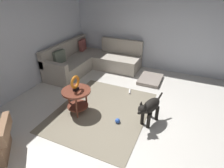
# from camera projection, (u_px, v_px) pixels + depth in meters

# --- Properties ---
(ground_plane) EXTENTS (6.00, 6.00, 0.10)m
(ground_plane) POSITION_uv_depth(u_px,v_px,m) (130.00, 126.00, 3.66)
(ground_plane) COLOR silver
(wall_back) EXTENTS (6.00, 0.12, 2.70)m
(wall_back) POSITION_uv_depth(u_px,v_px,m) (7.00, 40.00, 4.03)
(wall_back) COLOR silver
(wall_back) RESTS_ON ground_plane
(wall_right) EXTENTS (0.12, 6.00, 2.70)m
(wall_right) POSITION_uv_depth(u_px,v_px,m) (165.00, 26.00, 5.33)
(wall_right) COLOR silver
(wall_right) RESTS_ON ground_plane
(area_rug) EXTENTS (2.30, 1.90, 0.01)m
(area_rug) POSITION_uv_depth(u_px,v_px,m) (102.00, 111.00, 4.01)
(area_rug) COLOR gray
(area_rug) RESTS_ON ground_plane
(sectional_couch) EXTENTS (2.20, 2.25, 0.88)m
(sectional_couch) POSITION_uv_depth(u_px,v_px,m) (91.00, 61.00, 5.80)
(sectional_couch) COLOR #B2A899
(sectional_couch) RESTS_ON ground_plane
(side_table) EXTENTS (0.60, 0.60, 0.54)m
(side_table) POSITION_uv_depth(u_px,v_px,m) (77.00, 95.00, 3.80)
(side_table) COLOR brown
(side_table) RESTS_ON ground_plane
(torus_sculpture) EXTENTS (0.28, 0.08, 0.33)m
(torus_sculpture) POSITION_uv_depth(u_px,v_px,m) (75.00, 83.00, 3.65)
(torus_sculpture) COLOR black
(torus_sculpture) RESTS_ON side_table
(dog_bed_mat) EXTENTS (0.80, 0.60, 0.09)m
(dog_bed_mat) POSITION_uv_depth(u_px,v_px,m) (150.00, 79.00, 5.23)
(dog_bed_mat) COLOR gray
(dog_bed_mat) RESTS_ON ground_plane
(dog) EXTENTS (0.82, 0.37, 0.63)m
(dog) POSITION_uv_depth(u_px,v_px,m) (150.00, 108.00, 3.49)
(dog) COLOR black
(dog) RESTS_ON ground_plane
(dog_toy_ball) EXTENTS (0.10, 0.10, 0.10)m
(dog_toy_ball) POSITION_uv_depth(u_px,v_px,m) (118.00, 121.00, 3.65)
(dog_toy_ball) COLOR blue
(dog_toy_ball) RESTS_ON ground_plane
(dog_toy_rope) EXTENTS (0.20, 0.11, 0.05)m
(dog_toy_rope) POSITION_uv_depth(u_px,v_px,m) (130.00, 92.00, 4.67)
(dog_toy_rope) COLOR silver
(dog_toy_rope) RESTS_ON ground_plane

